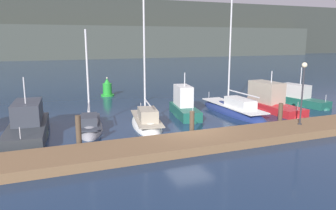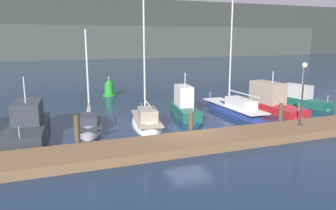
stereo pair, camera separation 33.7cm
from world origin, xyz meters
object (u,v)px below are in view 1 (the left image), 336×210
Objects in this scene: sailboat_berth_3 at (90,127)px; channel_buoy at (107,89)px; sailboat_berth_6 at (233,111)px; motorboat_berth_2 at (28,132)px; motorboat_berth_8 at (299,101)px; dock_lamppost at (303,83)px; motorboat_berth_5 at (184,110)px; sailboat_berth_4 at (146,124)px; motorboat_berth_7 at (270,106)px.

channel_buoy is (3.56, 11.88, 0.61)m from sailboat_berth_3.
sailboat_berth_6 is 13.57m from channel_buoy.
motorboat_berth_2 is at bearing -120.20° from channel_buoy.
dock_lamppost is at bearing -133.11° from motorboat_berth_8.
motorboat_berth_5 is at bearing 8.51° from sailboat_berth_3.
sailboat_berth_4 reaches higher than motorboat_berth_7.
dock_lamppost is at bearing -64.05° from channel_buoy.
channel_buoy is at bearing 143.96° from motorboat_berth_8.
sailboat_berth_6 is 1.53× the size of motorboat_berth_7.
motorboat_berth_2 is at bearing -175.95° from sailboat_berth_6.
sailboat_berth_6 is (11.05, 0.59, 0.04)m from sailboat_berth_3.
motorboat_berth_5 is 0.49× the size of sailboat_berth_6.
sailboat_berth_4 reaches higher than sailboat_berth_3.
sailboat_berth_4 is at bearing -8.49° from sailboat_berth_3.
sailboat_berth_4 is (7.24, -0.09, -0.20)m from motorboat_berth_2.
motorboat_berth_2 is 0.68× the size of sailboat_berth_6.
motorboat_berth_2 is 7.24m from sailboat_berth_4.
sailboat_berth_6 is at bearing -56.42° from channel_buoy.
motorboat_berth_5 reaches higher than motorboat_berth_7.
motorboat_berth_5 is 0.76× the size of motorboat_berth_7.
motorboat_berth_5 is at bearing 174.31° from motorboat_berth_7.
sailboat_berth_6 is at bearing 98.76° from dock_lamppost.
motorboat_berth_7 is 1.76× the size of dock_lamppost.
motorboat_berth_2 is 1.05× the size of motorboat_berth_7.
motorboat_berth_2 is 3.66m from sailboat_berth_3.
motorboat_berth_2 is at bearing -177.49° from motorboat_berth_7.
dock_lamppost is at bearing -53.12° from motorboat_berth_5.
motorboat_berth_8 is at bearing 46.89° from dock_lamppost.
sailboat_berth_4 is 3.86m from motorboat_berth_5.
motorboat_berth_2 is 0.80× the size of sailboat_berth_4.
motorboat_berth_2 is at bearing 179.26° from sailboat_berth_4.
sailboat_berth_4 is 12.44m from channel_buoy.
sailboat_berth_4 is 4.65× the size of channel_buoy.
motorboat_berth_5 is at bearing 24.66° from sailboat_berth_4.
sailboat_berth_6 reaches higher than channel_buoy.
sailboat_berth_3 is 1.36× the size of motorboat_berth_5.
channel_buoy is (-0.06, 12.42, 0.57)m from sailboat_berth_4.
dock_lamppost is at bearing -81.24° from sailboat_berth_6.
sailboat_berth_3 is 0.78× the size of sailboat_berth_4.
sailboat_berth_3 is (3.62, 0.45, -0.24)m from motorboat_berth_2.
dock_lamppost reaches higher than motorboat_berth_7.
motorboat_berth_8 is at bearing 3.85° from sailboat_berth_3.
sailboat_berth_3 is 1.81× the size of dock_lamppost.
sailboat_berth_6 reaches higher than motorboat_berth_5.
channel_buoy is (-7.50, 11.29, 0.57)m from sailboat_berth_6.
sailboat_berth_3 is 3.64× the size of channel_buoy.
dock_lamppost is at bearing -17.71° from motorboat_berth_2.
channel_buoy is at bearing 90.28° from sailboat_berth_4.
sailboat_berth_6 is (3.94, -0.47, -0.33)m from motorboat_berth_5.
motorboat_berth_2 is at bearing 162.29° from dock_lamppost.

